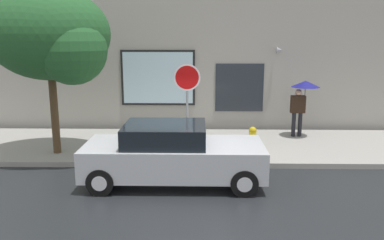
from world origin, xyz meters
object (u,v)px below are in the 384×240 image
at_px(pedestrian_with_umbrella, 303,93).
at_px(street_tree, 53,38).
at_px(parked_car, 172,154).
at_px(fire_hydrant, 253,139).
at_px(stop_sign, 187,92).

bearing_deg(pedestrian_with_umbrella, street_tree, -164.05).
bearing_deg(parked_car, street_tree, 151.15).
distance_m(fire_hydrant, stop_sign, 2.53).
height_order(parked_car, street_tree, street_tree).
distance_m(parked_car, fire_hydrant, 3.19).
distance_m(street_tree, stop_sign, 4.08).
bearing_deg(fire_hydrant, parked_car, -135.83).
xyz_separation_m(parked_car, stop_sign, (0.31, 1.73, 1.31)).
bearing_deg(parked_car, fire_hydrant, 44.17).
distance_m(pedestrian_with_umbrella, street_tree, 8.21).
distance_m(fire_hydrant, pedestrian_with_umbrella, 2.95).
bearing_deg(stop_sign, street_tree, 177.25).
bearing_deg(stop_sign, pedestrian_with_umbrella, 31.34).
bearing_deg(pedestrian_with_umbrella, parked_car, -135.76).
relative_size(fire_hydrant, stop_sign, 0.29).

